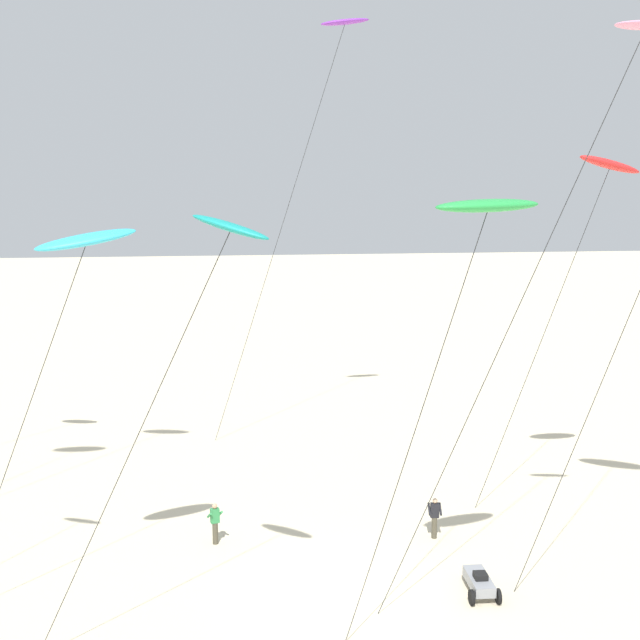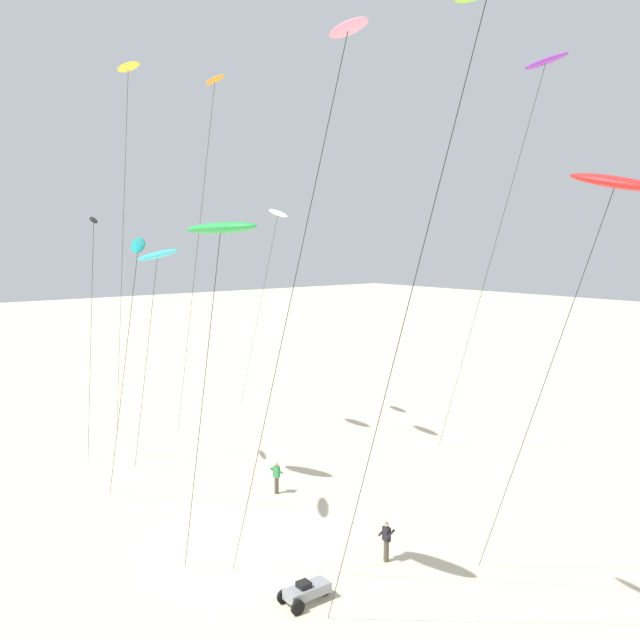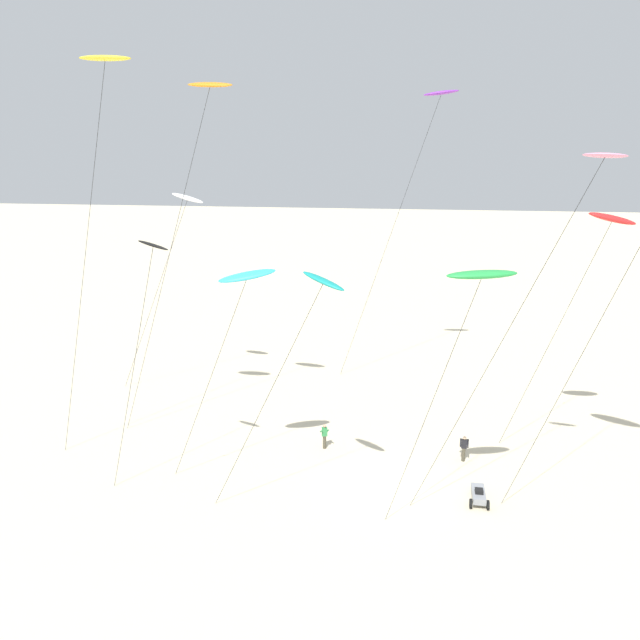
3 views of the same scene
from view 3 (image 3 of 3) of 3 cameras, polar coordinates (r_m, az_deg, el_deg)
ground_plane at (r=37.10m, az=6.53°, el=-14.98°), size 260.00×260.00×0.00m
kite_green at (r=29.06m, az=14.53°, el=3.95°), size 5.63×1.52×13.58m
kite_cyan at (r=32.84m, az=-6.71°, el=3.94°), size 6.46×1.63×12.77m
kite_pink at (r=30.54m, az=23.94°, el=12.36°), size 8.56×1.10×18.70m
kite_orange at (r=37.76m, az=-10.14°, el=19.90°), size 8.58×1.24×22.21m
kite_black at (r=32.43m, az=-15.11°, el=5.84°), size 4.50×0.90×14.39m
kite_red at (r=39.54m, az=25.08°, el=8.28°), size 6.50×1.36×15.26m
kite_purple at (r=47.81m, az=10.84°, el=19.26°), size 8.29×0.97×22.34m
kite_teal at (r=29.34m, az=0.18°, el=3.29°), size 7.17×1.56×13.22m
kite_yellow at (r=36.47m, az=-19.08°, el=21.29°), size 6.74×0.95×23.27m
kite_white at (r=45.94m, az=-12.08°, el=10.56°), size 7.45×0.96×15.40m
kite_flyer_nearest at (r=40.46m, az=0.42°, el=-10.50°), size 0.65×0.63×1.67m
kite_flyer_middle at (r=40.03m, az=13.00°, el=-11.30°), size 0.58×0.56×1.67m
beach_buggy at (r=36.55m, az=14.27°, el=-15.19°), size 1.05×2.07×0.82m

